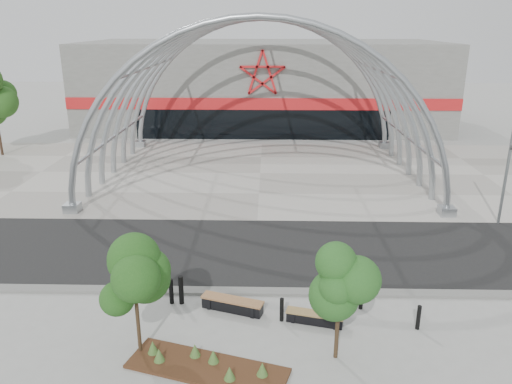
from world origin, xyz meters
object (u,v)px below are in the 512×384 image
at_px(street_tree_0, 134,277).
at_px(street_tree_1, 340,280).
at_px(signal_pole, 507,172).
at_px(bollard_2, 282,310).
at_px(bench_0, 232,305).
at_px(bench_1, 315,318).

xyz_separation_m(street_tree_0, street_tree_1, (6.02, -0.07, 0.03)).
bearing_deg(street_tree_1, signal_pole, 48.69).
xyz_separation_m(street_tree_0, bollard_2, (4.42, 1.85, -2.19)).
xyz_separation_m(signal_pole, street_tree_0, (-15.69, -10.93, -0.10)).
xyz_separation_m(signal_pole, bench_0, (-13.01, -8.49, -2.49)).
distance_m(street_tree_1, bench_0, 4.83).
bearing_deg(bench_1, street_tree_1, -74.82).
relative_size(signal_pole, street_tree_1, 1.41).
xyz_separation_m(bench_0, bench_1, (2.85, -0.72, -0.03)).
relative_size(bench_1, bollard_2, 2.31).
xyz_separation_m(bench_0, bollard_2, (1.73, -0.59, 0.20)).
distance_m(signal_pole, bench_0, 15.73).
bearing_deg(bench_1, street_tree_0, -162.74).
bearing_deg(bollard_2, street_tree_1, -50.18).
bearing_deg(bollard_2, bench_0, 161.20).
bearing_deg(street_tree_0, bollard_2, 22.76).
bearing_deg(signal_pole, bench_0, -146.87).
bearing_deg(bollard_2, bench_1, -6.74).
bearing_deg(street_tree_1, bench_1, 105.18).
height_order(street_tree_1, bench_0, street_tree_1).
relative_size(signal_pole, bollard_2, 6.01).
height_order(street_tree_0, bollard_2, street_tree_0).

